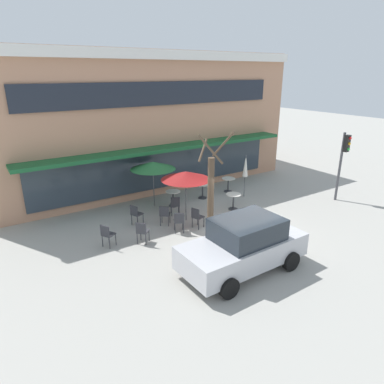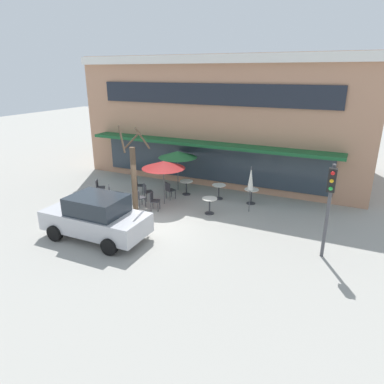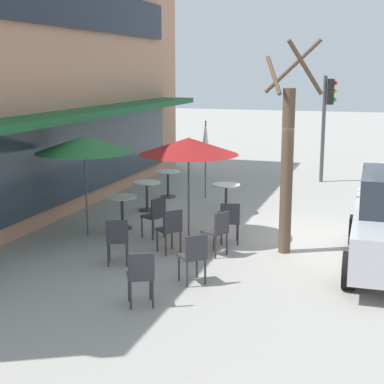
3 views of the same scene
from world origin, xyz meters
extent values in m
plane|color=#9E9B93|center=(0.00, 0.00, 0.00)|extent=(80.00, 80.00, 0.00)
cube|color=tan|center=(0.00, 10.00, 3.55)|extent=(16.66, 8.00, 7.11)
cube|color=silver|center=(0.00, 5.88, 6.86)|extent=(16.66, 0.24, 0.44)
cube|color=#19592D|center=(0.00, 5.45, 2.55)|extent=(14.16, 1.10, 0.16)
cube|color=#1E232D|center=(0.00, 5.94, 5.12)|extent=(13.33, 0.10, 1.10)
cube|color=#2D3842|center=(0.00, 5.94, 1.35)|extent=(13.33, 0.10, 1.90)
cylinder|color=#333338|center=(3.03, 4.36, 0.01)|extent=(0.44, 0.44, 0.03)
cylinder|color=#333338|center=(3.03, 4.36, 0.38)|extent=(0.07, 0.07, 0.70)
cylinder|color=silver|center=(3.03, 4.36, 0.74)|extent=(0.70, 0.70, 0.03)
cylinder|color=#333338|center=(1.32, 4.31, 0.01)|extent=(0.44, 0.44, 0.03)
cylinder|color=#333338|center=(1.32, 4.31, 0.38)|extent=(0.07, 0.07, 0.70)
cylinder|color=silver|center=(1.32, 4.31, 0.74)|extent=(0.70, 0.70, 0.03)
cylinder|color=#333338|center=(1.65, 2.28, 0.01)|extent=(0.44, 0.44, 0.03)
cylinder|color=#333338|center=(1.65, 2.28, 0.38)|extent=(0.07, 0.07, 0.70)
cylinder|color=silver|center=(1.65, 2.28, 0.74)|extent=(0.70, 0.70, 0.03)
cylinder|color=#333338|center=(-0.49, 4.18, 0.01)|extent=(0.44, 0.44, 0.03)
cylinder|color=#333338|center=(-0.49, 4.18, 0.38)|extent=(0.07, 0.07, 0.70)
cylinder|color=silver|center=(-0.49, 4.18, 0.74)|extent=(0.70, 0.70, 0.03)
cylinder|color=#4C4C51|center=(-0.85, 2.45, 1.10)|extent=(0.04, 0.04, 2.20)
cone|color=maroon|center=(-0.85, 2.45, 2.03)|extent=(2.10, 2.10, 0.35)
cylinder|color=#4C4C51|center=(3.24, 3.31, 1.10)|extent=(0.04, 0.04, 2.20)
cone|color=silver|center=(3.24, 3.31, 1.65)|extent=(0.28, 0.28, 1.10)
cylinder|color=#4C4C51|center=(-1.25, 4.67, 1.10)|extent=(0.04, 0.04, 2.20)
cone|color=#286B38|center=(-1.25, 4.67, 2.03)|extent=(2.10, 2.10, 0.35)
cylinder|color=#333338|center=(-1.01, 3.48, 0.23)|extent=(0.04, 0.04, 0.45)
cylinder|color=#333338|center=(-0.71, 3.33, 0.23)|extent=(0.04, 0.04, 0.45)
cylinder|color=#333338|center=(-1.16, 3.17, 0.23)|extent=(0.04, 0.04, 0.45)
cylinder|color=#333338|center=(-0.85, 3.02, 0.23)|extent=(0.04, 0.04, 0.45)
cube|color=#333338|center=(-0.93, 3.25, 0.47)|extent=(0.53, 0.53, 0.04)
cube|color=#333338|center=(-1.01, 3.09, 0.69)|extent=(0.38, 0.21, 0.40)
cylinder|color=#333338|center=(-2.71, 3.44, 0.23)|extent=(0.04, 0.04, 0.45)
cylinder|color=#333338|center=(-2.58, 3.13, 0.23)|extent=(0.04, 0.04, 0.45)
cylinder|color=#333338|center=(-3.02, 3.31, 0.23)|extent=(0.04, 0.04, 0.45)
cylinder|color=#333338|center=(-2.89, 2.99, 0.23)|extent=(0.04, 0.04, 0.45)
cube|color=#333338|center=(-2.80, 3.22, 0.47)|extent=(0.52, 0.52, 0.04)
cube|color=#333338|center=(-2.97, 3.15, 0.69)|extent=(0.19, 0.38, 0.40)
cylinder|color=#333338|center=(-4.41, 2.27, 0.23)|extent=(0.04, 0.04, 0.45)
cylinder|color=#333338|center=(-4.25, 1.97, 0.23)|extent=(0.04, 0.04, 0.45)
cylinder|color=#333338|center=(-4.71, 2.11, 0.23)|extent=(0.04, 0.04, 0.45)
cylinder|color=#333338|center=(-4.55, 1.81, 0.23)|extent=(0.04, 0.04, 0.45)
cube|color=#333338|center=(-4.48, 2.04, 0.47)|extent=(0.54, 0.54, 0.04)
cube|color=#333338|center=(-4.64, 1.96, 0.69)|extent=(0.22, 0.37, 0.40)
cylinder|color=#333338|center=(-1.86, 2.79, 0.23)|extent=(0.04, 0.04, 0.45)
cylinder|color=#333338|center=(-1.60, 2.57, 0.23)|extent=(0.04, 0.04, 0.45)
cylinder|color=#333338|center=(-2.08, 2.53, 0.23)|extent=(0.04, 0.04, 0.45)
cylinder|color=#333338|center=(-1.81, 2.31, 0.23)|extent=(0.04, 0.04, 0.45)
cube|color=#333338|center=(-1.84, 2.55, 0.47)|extent=(0.56, 0.56, 0.04)
cube|color=#333338|center=(-1.95, 2.41, 0.69)|extent=(0.33, 0.29, 0.40)
cylinder|color=#333338|center=(-0.72, 1.77, 0.23)|extent=(0.04, 0.04, 0.45)
cylinder|color=#333338|center=(-0.62, 1.44, 0.23)|extent=(0.04, 0.04, 0.45)
cylinder|color=#333338|center=(-1.05, 1.67, 0.23)|extent=(0.04, 0.04, 0.45)
cylinder|color=#333338|center=(-0.95, 1.35, 0.23)|extent=(0.04, 0.04, 0.45)
cube|color=#333338|center=(-0.83, 1.56, 0.47)|extent=(0.50, 0.50, 0.04)
cube|color=#333338|center=(-1.01, 1.51, 0.69)|extent=(0.15, 0.40, 0.40)
cylinder|color=#333338|center=(-1.79, 1.86, 0.23)|extent=(0.04, 0.04, 0.45)
cylinder|color=#333338|center=(-1.48, 1.71, 0.23)|extent=(0.04, 0.04, 0.45)
cylinder|color=#333338|center=(-1.94, 1.56, 0.23)|extent=(0.04, 0.04, 0.45)
cylinder|color=#333338|center=(-1.63, 1.41, 0.23)|extent=(0.04, 0.04, 0.45)
cube|color=#333338|center=(-1.71, 1.63, 0.47)|extent=(0.53, 0.53, 0.04)
cube|color=#333338|center=(-1.79, 1.47, 0.69)|extent=(0.38, 0.21, 0.40)
cylinder|color=#333338|center=(-3.31, 1.82, 0.23)|extent=(0.04, 0.04, 0.45)
cylinder|color=#333338|center=(-3.08, 1.57, 0.23)|extent=(0.04, 0.04, 0.45)
cylinder|color=#333338|center=(-3.56, 1.59, 0.23)|extent=(0.04, 0.04, 0.45)
cylinder|color=#333338|center=(-3.33, 1.34, 0.23)|extent=(0.04, 0.04, 0.45)
cube|color=#333338|center=(-3.32, 1.58, 0.47)|extent=(0.57, 0.57, 0.04)
cube|color=#333338|center=(-3.45, 1.46, 0.69)|extent=(0.30, 0.32, 0.40)
cube|color=#B7B7BC|center=(-1.45, -1.87, 0.70)|extent=(4.22, 1.86, 0.76)
cube|color=#232B33|center=(-1.30, -1.87, 1.42)|extent=(2.12, 1.63, 0.68)
cylinder|color=black|center=(-2.74, -2.79, 0.32)|extent=(0.64, 0.23, 0.64)
cylinder|color=black|center=(-2.77, -0.99, 0.32)|extent=(0.64, 0.23, 0.64)
cylinder|color=black|center=(-0.14, -2.75, 0.32)|extent=(0.64, 0.23, 0.64)
cylinder|color=black|center=(-0.16, -0.95, 0.32)|extent=(0.64, 0.23, 0.64)
cylinder|color=brown|center=(-1.11, 0.35, 1.62)|extent=(0.24, 0.24, 3.25)
cylinder|color=brown|center=(-0.59, 0.38, 3.65)|extent=(0.14, 1.11, 1.07)
cylinder|color=brown|center=(-1.28, 0.63, 3.49)|extent=(0.65, 0.44, 0.73)
cylinder|color=brown|center=(-1.38, 0.04, 3.63)|extent=(0.73, 0.64, 1.01)
cylinder|color=#47474C|center=(6.78, 0.43, 1.70)|extent=(0.12, 0.12, 3.40)
cube|color=black|center=(6.78, 0.25, 2.90)|extent=(0.26, 0.20, 0.80)
sphere|color=red|center=(6.78, 0.12, 3.17)|extent=(0.13, 0.13, 0.13)
sphere|color=gold|center=(6.78, 0.12, 2.91)|extent=(0.13, 0.13, 0.13)
sphere|color=green|center=(6.78, 0.12, 2.65)|extent=(0.13, 0.13, 0.13)
camera|label=1|loc=(-8.14, -9.08, 6.12)|focal=32.00mm
camera|label=2|loc=(7.24, -11.31, 6.24)|focal=32.00mm
camera|label=3|loc=(-12.43, -1.37, 3.60)|focal=55.00mm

